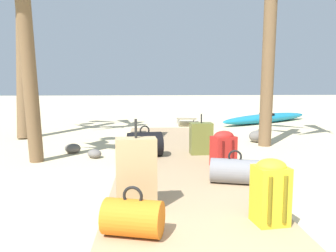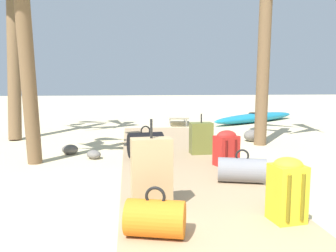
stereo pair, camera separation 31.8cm
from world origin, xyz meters
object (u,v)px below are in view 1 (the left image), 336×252
(duffel_bag_black, at_px, (145,144))
(lounge_chair, at_px, (186,114))
(duffel_bag_grey, at_px, (235,171))
(suitcase_tan, at_px, (136,174))
(backpack_yellow, at_px, (271,190))
(duffel_bag_orange, at_px, (133,217))
(backpack_red, at_px, (224,148))
(suitcase_olive, at_px, (201,138))
(kayak, at_px, (267,118))

(duffel_bag_black, relative_size, lounge_chair, 0.39)
(lounge_chair, bearing_deg, duffel_bag_grey, -91.34)
(suitcase_tan, xyz_separation_m, backpack_yellow, (1.15, -0.40, -0.05))
(lounge_chair, bearing_deg, duffel_bag_orange, -99.66)
(duffel_bag_black, xyz_separation_m, lounge_chair, (1.23, 4.76, 0.05))
(backpack_yellow, bearing_deg, backpack_red, 88.49)
(duffel_bag_grey, distance_m, duffel_bag_orange, 1.77)
(suitcase_olive, height_order, kayak, suitcase_olive)
(backpack_yellow, bearing_deg, kayak, 70.55)
(suitcase_tan, height_order, duffel_bag_grey, suitcase_tan)
(duffel_bag_black, bearing_deg, backpack_red, -32.32)
(duffel_bag_grey, relative_size, lounge_chair, 0.40)
(suitcase_tan, distance_m, lounge_chair, 7.21)
(backpack_yellow, distance_m, duffel_bag_orange, 1.18)
(duffel_bag_grey, distance_m, backpack_yellow, 1.18)
(kayak, bearing_deg, backpack_yellow, -109.45)
(backpack_red, distance_m, duffel_bag_orange, 2.50)
(suitcase_tan, distance_m, backpack_yellow, 1.22)
(backpack_red, xyz_separation_m, kayak, (2.75, 5.91, -0.20))
(backpack_red, bearing_deg, backpack_yellow, -91.51)
(backpack_red, xyz_separation_m, duffel_bag_orange, (-1.21, -2.18, -0.12))
(backpack_yellow, height_order, lounge_chair, lounge_chair)
(lounge_chair, bearing_deg, suitcase_tan, -100.34)
(duffel_bag_black, distance_m, duffel_bag_orange, 2.90)
(suitcase_tan, height_order, duffel_bag_orange, suitcase_tan)
(duffel_bag_orange, bearing_deg, duffel_bag_black, 88.53)
(backpack_red, bearing_deg, duffel_bag_black, 147.68)
(suitcase_tan, bearing_deg, duffel_bag_orange, -91.06)
(suitcase_tan, xyz_separation_m, backpack_red, (1.20, 1.61, -0.07))
(duffel_bag_grey, relative_size, kayak, 0.17)
(duffel_bag_grey, distance_m, suitcase_olive, 1.71)
(backpack_yellow, relative_size, duffel_bag_orange, 1.09)
(backpack_red, height_order, suitcase_olive, suitcase_olive)
(suitcase_olive, distance_m, kayak, 5.85)
(kayak, bearing_deg, suitcase_tan, -117.68)
(suitcase_tan, relative_size, duffel_bag_orange, 1.67)
(duffel_bag_black, distance_m, kayak, 6.49)
(duffel_bag_grey, xyz_separation_m, duffel_bag_black, (-1.08, 1.56, 0.05))
(duffel_bag_grey, xyz_separation_m, backpack_yellow, (0.00, -1.17, 0.15))
(duffel_bag_black, distance_m, lounge_chair, 4.92)
(suitcase_olive, xyz_separation_m, duffel_bag_orange, (-1.02, -3.04, -0.12))
(duffel_bag_grey, height_order, duffel_bag_black, duffel_bag_black)
(duffel_bag_black, distance_m, suitcase_olive, 0.96)
(suitcase_tan, xyz_separation_m, suitcase_olive, (1.01, 2.47, -0.08))
(lounge_chair, distance_m, kayak, 2.69)
(duffel_bag_black, xyz_separation_m, backpack_yellow, (1.08, -2.73, 0.09))
(duffel_bag_black, height_order, kayak, duffel_bag_black)
(duffel_bag_black, bearing_deg, backpack_yellow, -68.39)
(backpack_red, relative_size, kayak, 0.14)
(suitcase_tan, relative_size, duffel_bag_black, 1.41)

